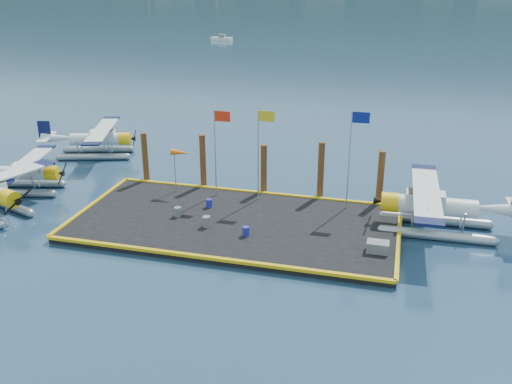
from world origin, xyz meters
TOP-DOWN VIEW (x-y plane):
  - ground at (0.00, 0.00)m, footprint 4000.00×4000.00m
  - dock at (0.00, 0.00)m, footprint 20.00×10.00m
  - dock_bumpers at (0.00, 0.00)m, footprint 20.25×10.25m
  - seaplane_b at (-16.41, 1.81)m, footprint 7.83×8.48m
  - seaplane_c at (-15.31, 10.67)m, footprint 8.24×8.84m
  - seaplane_d at (11.76, 2.41)m, footprint 8.99×9.91m
  - drum_0 at (-3.73, -0.26)m, footprint 0.44×0.44m
  - drum_1 at (1.21, -1.83)m, footprint 0.41×0.41m
  - drum_3 at (-1.45, -1.26)m, footprint 0.48×0.48m
  - drum_5 at (-2.29, 1.67)m, footprint 0.40×0.40m
  - crate at (8.88, -1.92)m, footprint 1.23×0.82m
  - flagpole_red at (-2.29, 3.80)m, footprint 1.14×0.08m
  - flagpole_yellow at (0.70, 3.80)m, footprint 1.14×0.08m
  - flagpole_blue at (6.70, 3.80)m, footprint 1.14×0.08m
  - windsock at (-5.03, 3.80)m, footprint 1.40×0.44m
  - piling_0 at (-8.50, 5.40)m, footprint 0.44×0.44m
  - piling_1 at (-4.00, 5.40)m, footprint 0.44×0.44m
  - piling_2 at (0.50, 5.40)m, footprint 0.44×0.44m
  - piling_3 at (4.50, 5.40)m, footprint 0.44×0.44m
  - piling_4 at (8.50, 5.40)m, footprint 0.44×0.44m

SIDE VIEW (x-z plane):
  - ground at x=0.00m, z-range 0.00..0.00m
  - dock at x=0.00m, z-range 0.00..0.40m
  - dock_bumpers at x=0.00m, z-range 0.40..0.58m
  - drum_5 at x=-2.29m, z-range 0.40..0.97m
  - drum_1 at x=1.21m, z-range 0.40..0.97m
  - crate at x=8.88m, z-range 0.40..1.01m
  - drum_0 at x=-3.73m, z-range 0.40..1.02m
  - drum_3 at x=-1.45m, z-range 0.40..1.08m
  - seaplane_b at x=-16.41m, z-range -0.19..2.81m
  - seaplane_c at x=-15.31m, z-range -0.20..2.95m
  - seaplane_d at x=11.76m, z-range -0.23..3.31m
  - piling_2 at x=0.50m, z-range 0.00..3.80m
  - piling_0 at x=-8.50m, z-range 0.00..4.00m
  - piling_4 at x=8.50m, z-range 0.00..4.00m
  - piling_1 at x=-4.00m, z-range 0.00..4.20m
  - piling_3 at x=4.50m, z-range 0.00..4.30m
  - windsock at x=-5.03m, z-range 1.67..4.79m
  - flagpole_red at x=-2.29m, z-range 1.40..7.40m
  - flagpole_yellow at x=0.70m, z-range 1.41..7.61m
  - flagpole_blue at x=6.70m, z-range 1.44..7.94m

